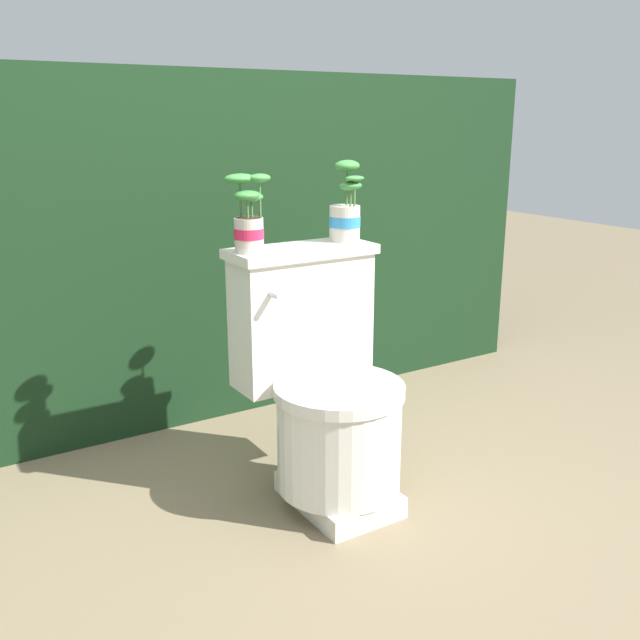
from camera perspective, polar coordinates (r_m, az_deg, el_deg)
name	(u,v)px	position (r m, az deg, el deg)	size (l,w,h in m)	color
ground_plane	(320,517)	(2.26, 0.00, -15.50)	(12.00, 12.00, 0.00)	#75664C
hedge_backdrop	(152,236)	(3.24, -13.31, 6.57)	(3.26, 1.07, 1.35)	black
toilet	(325,392)	(2.24, 0.36, -5.82)	(0.47, 0.52, 0.79)	silver
potted_plant_left	(248,218)	(2.13, -5.75, 8.09)	(0.14, 0.10, 0.23)	beige
potted_plant_midleft	(346,212)	(2.33, 2.06, 8.60)	(0.11, 0.11, 0.26)	beige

